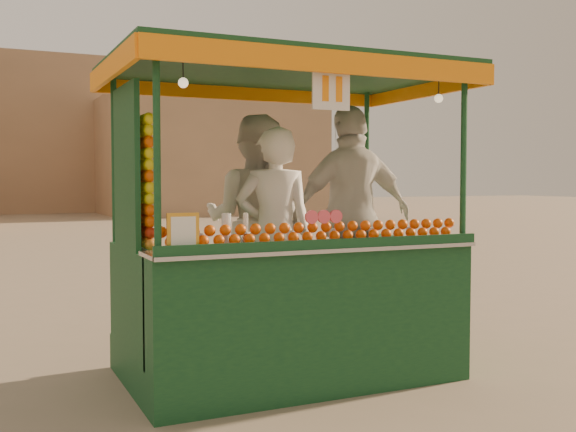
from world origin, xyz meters
name	(u,v)px	position (x,y,z in m)	size (l,w,h in m)	color
ground	(310,366)	(0.00, 0.00, 0.00)	(90.00, 90.00, 0.00)	#776955
building_right	(209,156)	(7.00, 24.00, 2.50)	(9.00, 6.00, 5.00)	#9F7B5A
juice_cart	(282,277)	(-0.33, -0.21, 0.75)	(2.56, 1.66, 2.33)	#0F391E
vendor_left	(274,233)	(-0.31, -0.03, 1.07)	(0.67, 0.55, 1.59)	white
vendor_middle	(254,221)	(-0.29, 0.43, 1.13)	(1.06, 1.02, 1.72)	white
vendor_right	(352,215)	(0.48, 0.16, 1.18)	(1.09, 0.50, 1.81)	beige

